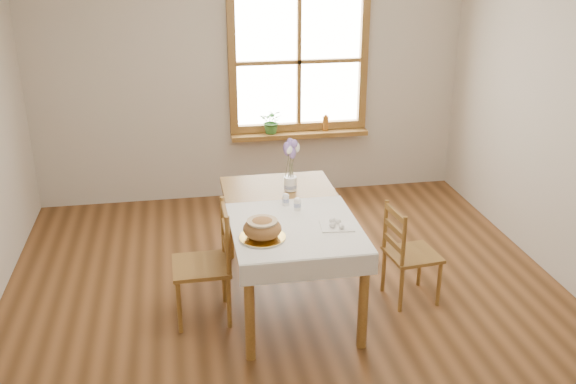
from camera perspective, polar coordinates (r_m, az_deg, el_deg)
name	(u,v)px	position (r m, az deg, el deg)	size (l,w,h in m)	color
ground	(295,317)	(4.93, 0.62, -11.05)	(5.00, 5.00, 0.00)	brown
room_walls	(296,95)	(4.24, 0.72, 8.62)	(4.60, 5.10, 2.65)	beige
window	(299,62)	(6.76, 0.96, 11.51)	(1.46, 0.08, 1.46)	olive
window_sill	(300,134)	(6.87, 1.03, 5.17)	(1.46, 0.20, 0.05)	olive
dining_table	(288,221)	(4.86, 0.00, -2.56)	(0.90, 1.60, 0.75)	olive
table_linen	(296,227)	(4.56, 0.67, -3.11)	(0.91, 0.99, 0.01)	white
chair_left	(201,264)	(4.75, -7.74, -6.37)	(0.42, 0.44, 0.89)	olive
chair_right	(413,253)	(5.06, 11.02, -5.34)	(0.37, 0.39, 0.80)	olive
bread_plate	(262,238)	(4.37, -2.29, -4.07)	(0.31, 0.31, 0.02)	white
bread_loaf	(262,227)	(4.34, -2.30, -3.12)	(0.26, 0.26, 0.14)	#9B6537
egg_napkin	(337,226)	(4.55, 4.37, -3.04)	(0.23, 0.19, 0.01)	white
eggs	(337,223)	(4.54, 4.38, -2.76)	(0.18, 0.16, 0.04)	silver
salt_shaker	(286,199)	(4.88, -0.20, -0.65)	(0.05, 0.05, 0.10)	white
pepper_shaker	(297,204)	(4.79, 0.83, -1.05)	(0.05, 0.05, 0.10)	white
flower_vase	(290,184)	(5.17, 0.21, 0.68)	(0.10, 0.10, 0.11)	white
lavender_bouquet	(290,158)	(5.09, 0.21, 3.07)	(0.18, 0.18, 0.34)	#7D61AD
potted_plant	(272,124)	(6.79, -1.44, 6.07)	(0.24, 0.26, 0.20)	#326829
amber_bottle	(326,123)	(6.90, 3.36, 6.18)	(0.06, 0.06, 0.18)	#A7611E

